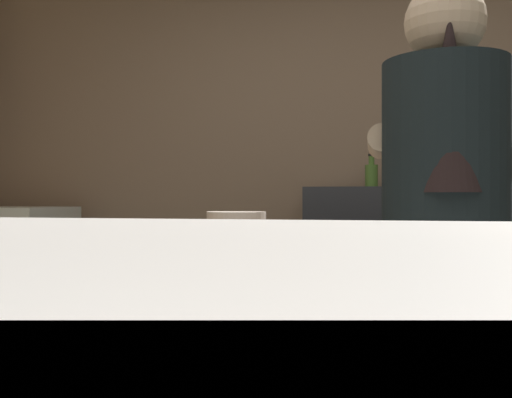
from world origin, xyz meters
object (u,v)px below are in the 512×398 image
(bartender, at_px, (445,234))
(bottle_vinegar, at_px, (479,167))
(mixing_bowl, at_px, (236,220))
(bottle_hot_sauce, at_px, (464,171))
(bottle_soy, at_px, (449,173))
(mini_fridge, at_px, (15,290))
(bottle_olive_oil, at_px, (372,174))

(bartender, xyz_separation_m, bottle_vinegar, (0.31, 1.53, 0.26))
(mixing_bowl, height_order, bottle_hot_sauce, bottle_hot_sauce)
(bartender, height_order, bottle_soy, bartender)
(bartender, distance_m, bottle_soy, 1.53)
(mini_fridge, distance_m, bottle_hot_sauce, 2.68)
(mini_fridge, xyz_separation_m, bottle_vinegar, (2.63, 0.12, 0.71))
(bottle_vinegar, relative_size, bottle_hot_sauce, 1.18)
(bartender, bearing_deg, bottle_vinegar, -12.84)
(bartender, height_order, mixing_bowl, bartender)
(mini_fridge, distance_m, bartender, 2.75)
(mini_fridge, height_order, bottle_soy, bottle_soy)
(mixing_bowl, distance_m, bottle_soy, 1.42)
(mixing_bowl, relative_size, bottle_vinegar, 0.84)
(bottle_olive_oil, relative_size, bottle_soy, 1.03)
(bottle_soy, xyz_separation_m, bottle_hot_sauce, (0.10, 0.17, 0.02))
(bartender, relative_size, bottle_vinegar, 6.34)
(bottle_olive_oil, bearing_deg, bartender, -81.79)
(bartender, distance_m, bottle_vinegar, 1.59)
(bartender, distance_m, bottle_hot_sauce, 1.72)
(bottle_vinegar, bearing_deg, bottle_olive_oil, 168.90)
(mixing_bowl, bearing_deg, bartender, -29.37)
(mini_fridge, height_order, bottle_hot_sauce, bottle_hot_sauce)
(bottle_soy, height_order, bottle_vinegar, bottle_vinegar)
(mixing_bowl, bearing_deg, bottle_olive_oil, 70.03)
(mixing_bowl, bearing_deg, mini_fridge, 147.81)
(mini_fridge, xyz_separation_m, mixing_bowl, (1.63, -1.02, 0.47))
(mini_fridge, distance_m, mixing_bowl, 1.98)
(mixing_bowl, height_order, bottle_vinegar, bottle_vinegar)
(mini_fridge, height_order, bottle_olive_oil, bottle_olive_oil)
(bottle_olive_oil, height_order, bottle_hot_sauce, bottle_hot_sauce)
(bottle_olive_oil, distance_m, bottle_vinegar, 0.56)
(mixing_bowl, relative_size, bottle_hot_sauce, 0.99)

